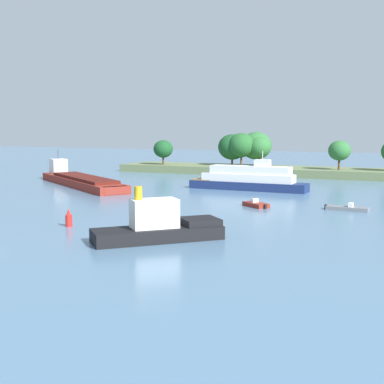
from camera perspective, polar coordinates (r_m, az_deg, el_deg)
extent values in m
cube|color=#66754C|center=(115.62, 10.43, 2.23)|extent=(77.46, 13.03, 1.69)
cylinder|color=#513823|center=(122.92, -3.15, 3.43)|extent=(0.44, 0.44, 1.83)
ellipsoid|color=#194C23|center=(122.79, -3.16, 4.71)|extent=(4.56, 4.56, 4.10)
cylinder|color=#513823|center=(119.71, 4.39, 3.29)|extent=(0.44, 0.44, 1.66)
ellipsoid|color=#194C23|center=(119.54, 4.40, 4.91)|extent=(6.43, 6.43, 5.79)
cylinder|color=#513823|center=(117.94, 5.38, 3.38)|extent=(0.44, 0.44, 2.30)
ellipsoid|color=#235B28|center=(117.78, 5.40, 5.10)|extent=(6.01, 6.01, 5.41)
cylinder|color=#513823|center=(119.94, 6.98, 3.28)|extent=(0.44, 0.44, 1.74)
ellipsoid|color=#2D6B33|center=(119.77, 7.01, 5.03)|extent=(6.96, 6.96, 6.27)
cylinder|color=#513823|center=(118.16, 7.31, 3.33)|extent=(0.44, 0.44, 2.20)
ellipsoid|color=#2D6B33|center=(118.00, 7.33, 4.89)|extent=(5.29, 5.29, 4.76)
cylinder|color=#513823|center=(110.94, 15.72, 2.88)|extent=(0.44, 0.44, 2.13)
ellipsoid|color=#2D6B33|center=(110.79, 15.77, 4.37)|extent=(4.52, 4.52, 4.06)
cube|color=navy|center=(86.87, 6.10, 0.69)|extent=(19.78, 4.19, 1.37)
cube|color=white|center=(86.74, 6.11, 1.56)|extent=(15.43, 3.53, 1.30)
cube|color=white|center=(86.50, 6.37, 2.41)|extent=(13.45, 3.03, 1.30)
cube|color=white|center=(85.77, 7.68, 3.15)|extent=(2.44, 1.75, 1.10)
cube|color=#937551|center=(89.68, 1.34, 1.41)|extent=(3.62, 3.47, 0.16)
cylinder|color=silver|center=(85.70, 7.70, 3.99)|extent=(0.10, 0.10, 1.40)
cube|color=maroon|center=(94.45, -11.96, 1.05)|extent=(28.29, 21.72, 1.31)
cube|color=#4F1812|center=(92.95, -11.66, 1.53)|extent=(20.24, 15.84, 0.50)
cube|color=white|center=(106.80, -14.35, 2.76)|extent=(4.23, 4.13, 2.80)
cylinder|color=#333338|center=(106.67, -14.39, 3.99)|extent=(0.12, 0.12, 1.80)
cube|color=maroon|center=(80.50, -8.40, 0.18)|extent=(2.92, 3.67, 1.18)
cube|color=slate|center=(67.50, 16.58, -1.74)|extent=(5.17, 2.04, 0.47)
cube|color=white|center=(67.36, 16.91, -1.35)|extent=(0.55, 0.89, 0.50)
cube|color=black|center=(68.05, 14.37, -1.56)|extent=(0.30, 0.34, 0.56)
cube|color=black|center=(47.47, -3.76, -4.58)|extent=(10.85, 10.78, 1.21)
cube|color=black|center=(48.62, 0.87, -3.21)|extent=(4.60, 4.60, 0.60)
cube|color=white|center=(47.04, -4.13, -2.33)|extent=(4.55, 4.54, 2.60)
cylinder|color=gold|center=(46.39, -5.88, -0.11)|extent=(0.70, 0.70, 1.20)
cylinder|color=black|center=(49.46, 2.88, -3.97)|extent=(0.71, 0.71, 0.70)
cube|color=maroon|center=(68.24, 6.98, -1.38)|extent=(4.03, 3.65, 0.54)
cube|color=white|center=(68.39, 6.85, -0.92)|extent=(0.93, 1.01, 0.50)
cube|color=black|center=(66.64, 8.00, -1.59)|extent=(0.42, 0.42, 0.56)
cylinder|color=red|center=(55.56, -13.26, -3.07)|extent=(0.70, 0.70, 1.20)
cone|color=red|center=(55.40, -13.29, -2.10)|extent=(0.49, 0.49, 0.70)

